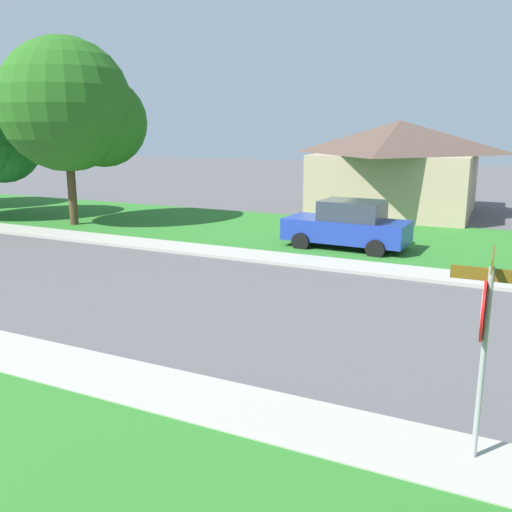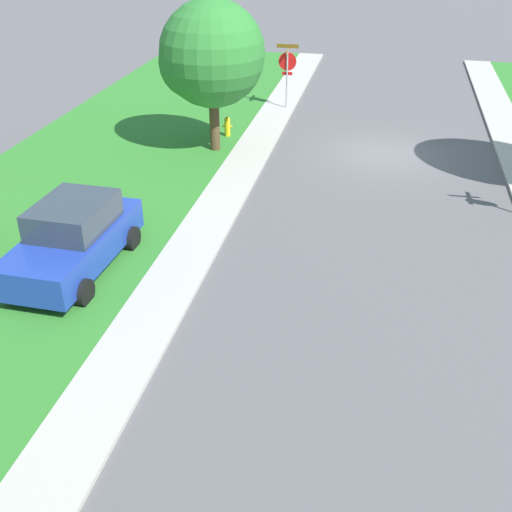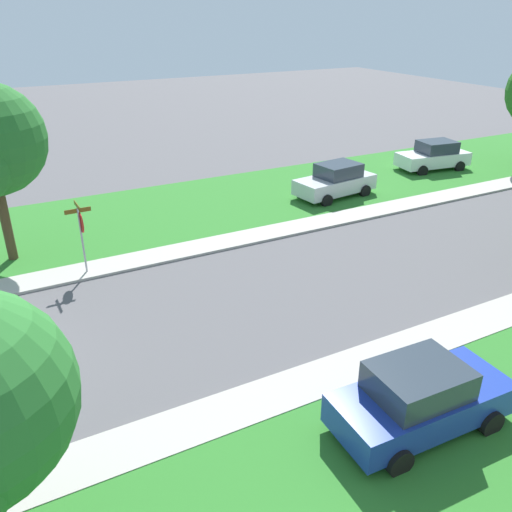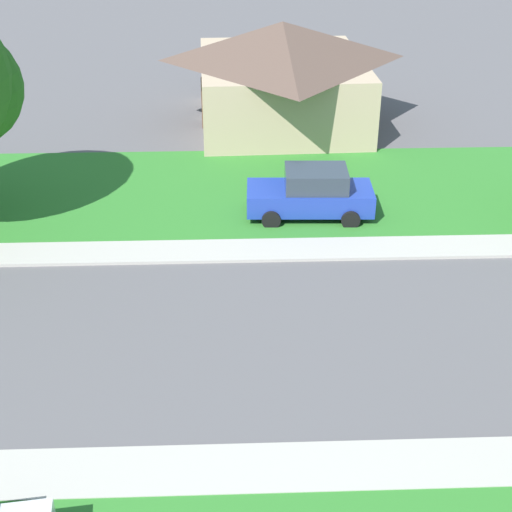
{
  "view_description": "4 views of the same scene",
  "coord_description": "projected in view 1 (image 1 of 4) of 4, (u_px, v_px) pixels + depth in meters",
  "views": [
    {
      "loc": [
        -11.4,
        4.31,
        4.18
      ],
      "look_at": [
        -0.58,
        9.56,
        1.4
      ],
      "focal_mm": 38.69,
      "sensor_mm": 36.0,
      "label": 1
    },
    {
      "loc": [
        0.12,
        21.99,
        8.01
      ],
      "look_at": [
        2.49,
        10.6,
        1.4
      ],
      "focal_mm": 44.13,
      "sensor_mm": 36.0,
      "label": 2
    },
    {
      "loc": [
        13.85,
        1.94,
        8.99
      ],
      "look_at": [
        -0.34,
        9.45,
        1.4
      ],
      "focal_mm": 37.0,
      "sensor_mm": 36.0,
      "label": 3
    },
    {
      "loc": [
        -15.88,
        12.48,
        11.36
      ],
      "look_at": [
        1.92,
        11.83,
        1.4
      ],
      "focal_mm": 51.87,
      "sensor_mm": 36.0,
      "label": 4
    }
  ],
  "objects": [
    {
      "name": "sidewalk_east",
      "position": [
        259.0,
        256.0,
        18.31
      ],
      "size": [
        1.4,
        56.0,
        0.1
      ],
      "primitive_type": "cube",
      "color": "#ADA89E",
      "rests_on": "ground"
    },
    {
      "name": "lawn_east",
      "position": [
        309.0,
        233.0,
        22.44
      ],
      "size": [
        8.0,
        56.0,
        0.08
      ],
      "primitive_type": "cube",
      "color": "#2D7528",
      "rests_on": "ground"
    },
    {
      "name": "sidewalk_west",
      "position": [
        38.0,
        360.0,
        10.07
      ],
      "size": [
        1.4,
        56.0,
        0.1
      ],
      "primitive_type": "cube",
      "color": "#ADA89E",
      "rests_on": "ground"
    },
    {
      "name": "stop_sign_far_corner",
      "position": [
        484.0,
        324.0,
        6.64
      ],
      "size": [
        0.92,
        0.92,
        2.77
      ],
      "color": "#9E9EA3",
      "rests_on": "ground"
    },
    {
      "name": "car_blue_near_corner",
      "position": [
        348.0,
        225.0,
        19.35
      ],
      "size": [
        2.16,
        4.36,
        1.76
      ],
      "color": "#1E389E",
      "rests_on": "ground"
    },
    {
      "name": "tree_sidewalk_mid",
      "position": [
        75.0,
        110.0,
        23.34
      ],
      "size": [
        5.97,
        5.55,
        7.94
      ],
      "color": "#4C3823",
      "rests_on": "ground"
    },
    {
      "name": "house_right_setback",
      "position": [
        398.0,
        165.0,
        27.83
      ],
      "size": [
        9.26,
        8.1,
        4.6
      ],
      "color": "tan",
      "rests_on": "ground"
    }
  ]
}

